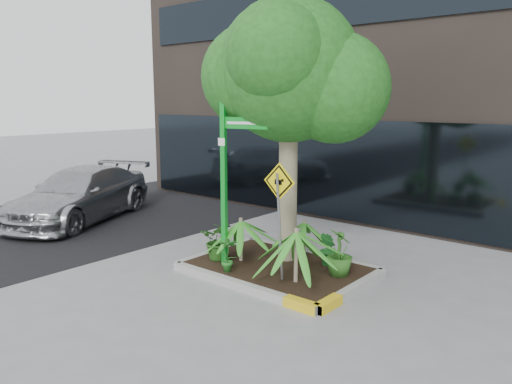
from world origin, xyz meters
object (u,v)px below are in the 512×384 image
Objects in this scene: street_sign_post at (228,168)px; cattle_sign at (279,202)px; parked_car at (80,194)px; tree at (290,70)px.

street_sign_post is 1.57× the size of cattle_sign.
cattle_sign reaches higher than parked_car.
street_sign_post is 1.35m from cattle_sign.
tree is at bearing -18.92° from parked_car.
parked_car is at bearing 175.56° from cattle_sign.
parked_car is 6.05m from street_sign_post.
parked_car is (-6.54, -0.51, -3.04)m from tree.
tree is at bearing 119.74° from cattle_sign.
tree reaches higher than cattle_sign.
tree reaches higher than street_sign_post.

